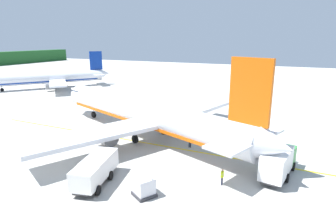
{
  "coord_description": "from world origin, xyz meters",
  "views": [
    {
      "loc": [
        -36.23,
        1.4,
        13.57
      ],
      "look_at": [
        -1.62,
        17.68,
        3.68
      ],
      "focal_mm": 30.24,
      "sensor_mm": 36.0,
      "label": 1
    }
  ],
  "objects_px": {
    "crew_loader_left": "(279,148)",
    "cargo_container_near": "(258,134)",
    "service_truck_fuel": "(278,161)",
    "service_truck_baggage": "(95,169)",
    "airliner_foreground": "(145,114)",
    "crew_marshaller": "(222,176)",
    "airliner_mid_apron": "(50,78)",
    "crew_loader_right": "(190,140)",
    "cargo_container_mid": "(144,187)"
  },
  "relations": [
    {
      "from": "crew_loader_left",
      "to": "cargo_container_near",
      "type": "bearing_deg",
      "value": 34.25
    },
    {
      "from": "service_truck_fuel",
      "to": "crew_loader_left",
      "type": "distance_m",
      "value": 5.66
    },
    {
      "from": "cargo_container_near",
      "to": "crew_loader_left",
      "type": "relative_size",
      "value": 1.34
    },
    {
      "from": "service_truck_fuel",
      "to": "service_truck_baggage",
      "type": "height_order",
      "value": "service_truck_fuel"
    },
    {
      "from": "airliner_foreground",
      "to": "crew_marshaller",
      "type": "relative_size",
      "value": 24.57
    },
    {
      "from": "airliner_mid_apron",
      "to": "service_truck_baggage",
      "type": "xyz_separation_m",
      "value": [
        -38.41,
        -47.48,
        -1.42
      ]
    },
    {
      "from": "airliner_foreground",
      "to": "service_truck_baggage",
      "type": "relative_size",
      "value": 5.97
    },
    {
      "from": "service_truck_baggage",
      "to": "crew_loader_right",
      "type": "xyz_separation_m",
      "value": [
        12.62,
        -4.89,
        -0.46
      ]
    },
    {
      "from": "airliner_foreground",
      "to": "airliner_mid_apron",
      "type": "xyz_separation_m",
      "value": [
        24.7,
        45.17,
        -0.53
      ]
    },
    {
      "from": "airliner_foreground",
      "to": "cargo_container_mid",
      "type": "xyz_separation_m",
      "value": [
        -13.71,
        -7.69,
        -2.52
      ]
    },
    {
      "from": "service_truck_baggage",
      "to": "cargo_container_near",
      "type": "height_order",
      "value": "service_truck_baggage"
    },
    {
      "from": "cargo_container_near",
      "to": "airliner_mid_apron",
      "type": "bearing_deg",
      "value": 72.12
    },
    {
      "from": "service_truck_fuel",
      "to": "cargo_container_mid",
      "type": "distance_m",
      "value": 13.75
    },
    {
      "from": "airliner_foreground",
      "to": "cargo_container_near",
      "type": "height_order",
      "value": "airliner_foreground"
    },
    {
      "from": "service_truck_baggage",
      "to": "crew_marshaller",
      "type": "height_order",
      "value": "service_truck_baggage"
    },
    {
      "from": "airliner_mid_apron",
      "to": "cargo_container_near",
      "type": "relative_size",
      "value": 13.05
    },
    {
      "from": "crew_loader_right",
      "to": "service_truck_fuel",
      "type": "bearing_deg",
      "value": -108.49
    },
    {
      "from": "cargo_container_mid",
      "to": "crew_loader_right",
      "type": "height_order",
      "value": "cargo_container_mid"
    },
    {
      "from": "airliner_mid_apron",
      "to": "crew_marshaller",
      "type": "height_order",
      "value": "airliner_mid_apron"
    },
    {
      "from": "cargo_container_mid",
      "to": "crew_marshaller",
      "type": "distance_m",
      "value": 7.53
    },
    {
      "from": "cargo_container_mid",
      "to": "crew_marshaller",
      "type": "xyz_separation_m",
      "value": [
        4.85,
        -5.76,
        0.09
      ]
    },
    {
      "from": "airliner_foreground",
      "to": "cargo_container_mid",
      "type": "height_order",
      "value": "airliner_foreground"
    },
    {
      "from": "crew_loader_right",
      "to": "crew_marshaller",
      "type": "bearing_deg",
      "value": -141.13
    },
    {
      "from": "crew_marshaller",
      "to": "crew_loader_right",
      "type": "bearing_deg",
      "value": 38.87
    },
    {
      "from": "airliner_mid_apron",
      "to": "cargo_container_near",
      "type": "xyz_separation_m",
      "value": [
        -19.33,
        -59.89,
        -1.95
      ]
    },
    {
      "from": "airliner_mid_apron",
      "to": "airliner_foreground",
      "type": "bearing_deg",
      "value": -118.67
    },
    {
      "from": "cargo_container_mid",
      "to": "crew_loader_right",
      "type": "distance_m",
      "value": 12.61
    },
    {
      "from": "airliner_mid_apron",
      "to": "crew_marshaller",
      "type": "relative_size",
      "value": 18.14
    },
    {
      "from": "service_truck_fuel",
      "to": "cargo_container_near",
      "type": "distance_m",
      "value": 10.68
    },
    {
      "from": "airliner_mid_apron",
      "to": "service_truck_fuel",
      "type": "distance_m",
      "value": 69.78
    },
    {
      "from": "airliner_mid_apron",
      "to": "cargo_container_mid",
      "type": "distance_m",
      "value": 65.36
    },
    {
      "from": "service_truck_fuel",
      "to": "crew_loader_right",
      "type": "relative_size",
      "value": 4.26
    },
    {
      "from": "service_truck_fuel",
      "to": "crew_marshaller",
      "type": "relative_size",
      "value": 4.3
    },
    {
      "from": "service_truck_fuel",
      "to": "cargo_container_near",
      "type": "relative_size",
      "value": 3.1
    },
    {
      "from": "airliner_mid_apron",
      "to": "cargo_container_mid",
      "type": "height_order",
      "value": "airliner_mid_apron"
    },
    {
      "from": "service_truck_baggage",
      "to": "crew_loader_right",
      "type": "relative_size",
      "value": 4.07
    },
    {
      "from": "airliner_foreground",
      "to": "cargo_container_near",
      "type": "distance_m",
      "value": 15.86
    },
    {
      "from": "service_truck_baggage",
      "to": "cargo_container_mid",
      "type": "xyz_separation_m",
      "value": [
        0.01,
        -5.38,
        -0.56
      ]
    },
    {
      "from": "service_truck_fuel",
      "to": "cargo_container_mid",
      "type": "bearing_deg",
      "value": 130.77
    },
    {
      "from": "cargo_container_near",
      "to": "crew_marshaller",
      "type": "distance_m",
      "value": 14.28
    },
    {
      "from": "crew_loader_left",
      "to": "crew_loader_right",
      "type": "relative_size",
      "value": 1.03
    },
    {
      "from": "service_truck_baggage",
      "to": "crew_loader_left",
      "type": "bearing_deg",
      "value": -46.68
    },
    {
      "from": "airliner_mid_apron",
      "to": "crew_marshaller",
      "type": "xyz_separation_m",
      "value": [
        -33.55,
        -58.62,
        -1.89
      ]
    },
    {
      "from": "airliner_foreground",
      "to": "service_truck_baggage",
      "type": "distance_m",
      "value": 14.05
    },
    {
      "from": "airliner_foreground",
      "to": "crew_loader_left",
      "type": "xyz_separation_m",
      "value": [
        0.87,
        -17.78,
        -2.39
      ]
    },
    {
      "from": "airliner_foreground",
      "to": "service_truck_fuel",
      "type": "bearing_deg",
      "value": -104.7
    },
    {
      "from": "cargo_container_near",
      "to": "cargo_container_mid",
      "type": "height_order",
      "value": "cargo_container_near"
    },
    {
      "from": "cargo_container_near",
      "to": "crew_loader_right",
      "type": "xyz_separation_m",
      "value": [
        -6.47,
        7.52,
        0.06
      ]
    },
    {
      "from": "service_truck_baggage",
      "to": "crew_marshaller",
      "type": "bearing_deg",
      "value": -66.4
    },
    {
      "from": "cargo_container_mid",
      "to": "crew_loader_left",
      "type": "bearing_deg",
      "value": -34.7
    }
  ]
}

